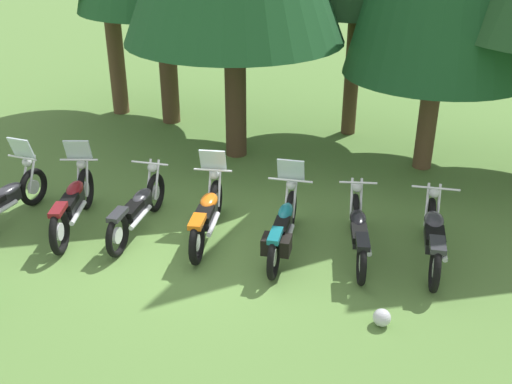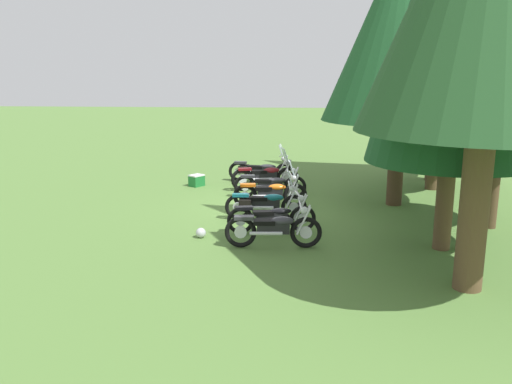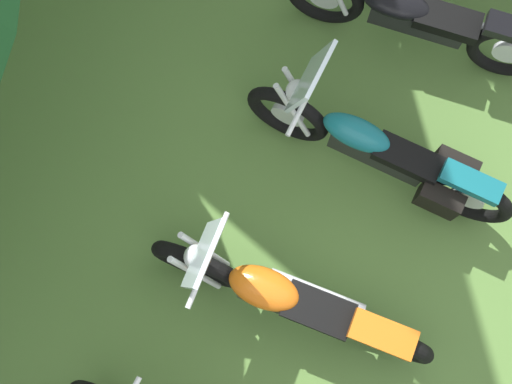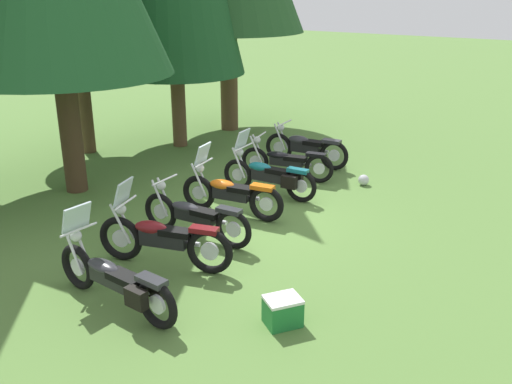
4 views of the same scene
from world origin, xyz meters
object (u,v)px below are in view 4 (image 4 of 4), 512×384
object	(u,v)px
motorcycle_4	(270,175)
dropped_helmet	(364,180)
motorcycle_2	(195,216)
motorcycle_3	(230,193)
motorcycle_1	(162,238)
motorcycle_5	(286,161)
motorcycle_0	(116,279)
picnic_cooler	(283,311)
motorcycle_6	(305,147)

from	to	relation	value
motorcycle_4	dropped_helmet	bearing A→B (deg)	-133.22
motorcycle_2	motorcycle_3	distance (m)	1.21
motorcycle_1	motorcycle_2	world-z (taller)	motorcycle_1
motorcycle_4	motorcycle_5	xyz separation A→B (m)	(1.15, 0.25, -0.04)
motorcycle_0	motorcycle_2	bearing A→B (deg)	-73.22
motorcycle_3	picnic_cooler	xyz separation A→B (m)	(-2.72, -2.68, -0.26)
motorcycle_0	motorcycle_1	xyz separation A→B (m)	(1.27, 0.27, 0.03)
motorcycle_3	motorcycle_6	xyz separation A→B (m)	(3.58, 0.21, 0.01)
motorcycle_4	motorcycle_5	world-z (taller)	motorcycle_4
picnic_cooler	motorcycle_3	bearing A→B (deg)	44.47
motorcycle_2	motorcycle_6	bearing A→B (deg)	-88.15
motorcycle_3	motorcycle_4	size ratio (longest dim) A/B	0.99
motorcycle_0	dropped_helmet	bearing A→B (deg)	-93.19
motorcycle_4	picnic_cooler	bearing A→B (deg)	120.01
motorcycle_4	picnic_cooler	xyz separation A→B (m)	(-4.02, -2.56, -0.26)
motorcycle_2	motorcycle_3	bearing A→B (deg)	-88.14
motorcycle_4	motorcycle_1	bearing A→B (deg)	89.95
motorcycle_6	motorcycle_1	bearing A→B (deg)	91.71
motorcycle_2	picnic_cooler	world-z (taller)	motorcycle_2
motorcycle_1	motorcycle_0	bearing A→B (deg)	87.44
motorcycle_4	motorcycle_2	bearing A→B (deg)	86.56
motorcycle_5	picnic_cooler	bearing A→B (deg)	108.25
motorcycle_6	motorcycle_0	bearing A→B (deg)	93.03
motorcycle_6	motorcycle_3	bearing A→B (deg)	90.45
motorcycle_0	motorcycle_6	world-z (taller)	motorcycle_0
motorcycle_4	picnic_cooler	size ratio (longest dim) A/B	3.70
motorcycle_5	motorcycle_6	world-z (taller)	motorcycle_6
motorcycle_3	picnic_cooler	distance (m)	3.83
motorcycle_1	motorcycle_6	size ratio (longest dim) A/B	1.02
motorcycle_1	dropped_helmet	xyz separation A→B (m)	(5.26, -1.29, -0.36)
motorcycle_0	dropped_helmet	distance (m)	6.62
motorcycle_0	picnic_cooler	bearing A→B (deg)	-152.86
motorcycle_5	motorcycle_6	bearing A→B (deg)	-96.21
motorcycle_3	motorcycle_0	bearing A→B (deg)	91.43
dropped_helmet	motorcycle_3	bearing A→B (deg)	152.35
motorcycle_5	dropped_helmet	size ratio (longest dim) A/B	9.08
motorcycle_3	motorcycle_6	distance (m)	3.58
motorcycle_3	motorcycle_4	bearing A→B (deg)	-102.16
motorcycle_1	motorcycle_4	world-z (taller)	motorcycle_1
motorcycle_2	motorcycle_3	xyz separation A→B (m)	(1.20, 0.07, 0.03)
motorcycle_2	motorcycle_5	world-z (taller)	motorcycle_2
motorcycle_0	motorcycle_4	size ratio (longest dim) A/B	1.08
motorcycle_5	dropped_helmet	distance (m)	1.79
motorcycle_1	motorcycle_3	xyz separation A→B (m)	(2.29, 0.27, -0.02)
motorcycle_2	motorcycle_3	world-z (taller)	motorcycle_3
motorcycle_0	motorcycle_4	xyz separation A→B (m)	(4.86, 0.42, 0.01)
motorcycle_3	motorcycle_4	xyz separation A→B (m)	(1.30, -0.11, 0.00)
motorcycle_1	motorcycle_4	distance (m)	3.59
motorcycle_0	picnic_cooler	size ratio (longest dim) A/B	4.00
motorcycle_2	picnic_cooler	size ratio (longest dim) A/B	3.82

